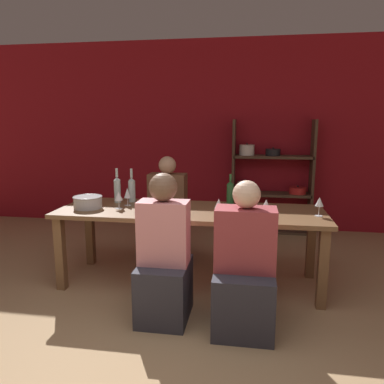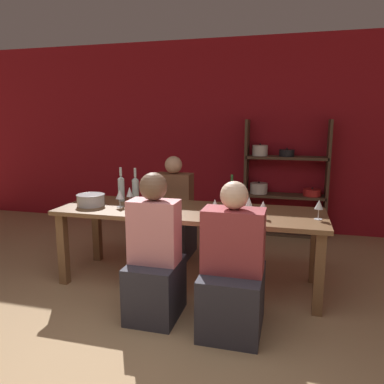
% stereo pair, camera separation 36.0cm
% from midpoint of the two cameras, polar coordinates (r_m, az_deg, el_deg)
% --- Properties ---
extents(wall_back_red, '(8.80, 0.06, 2.70)m').
position_cam_midpoint_polar(wall_back_red, '(5.51, 7.19, 8.49)').
color(wall_back_red, maroon).
rests_on(wall_back_red, ground_plane).
extents(shelf_unit, '(1.11, 0.30, 1.58)m').
position_cam_midpoint_polar(shelf_unit, '(5.33, 15.35, 0.70)').
color(shelf_unit, '#4C3828').
rests_on(shelf_unit, ground_plane).
extents(dining_table, '(2.50, 0.81, 0.74)m').
position_cam_midpoint_polar(dining_table, '(3.56, 2.49, -4.06)').
color(dining_table, brown).
rests_on(dining_table, ground_plane).
extents(mixing_bowl, '(0.28, 0.28, 0.12)m').
position_cam_midpoint_polar(mixing_bowl, '(3.77, -12.57, -1.16)').
color(mixing_bowl, '#B7BABC').
rests_on(mixing_bowl, dining_table).
extents(wine_bottle_green, '(0.07, 0.07, 0.31)m').
position_cam_midpoint_polar(wine_bottle_green, '(3.72, 8.83, -0.18)').
color(wine_bottle_green, '#1E4C23').
rests_on(wine_bottle_green, dining_table).
extents(wine_bottle_dark, '(0.07, 0.07, 0.34)m').
position_cam_midpoint_polar(wine_bottle_dark, '(3.93, -6.03, 0.59)').
color(wine_bottle_dark, '#B2C6C1').
rests_on(wine_bottle_dark, dining_table).
extents(wine_bottle_amber, '(0.07, 0.07, 0.35)m').
position_cam_midpoint_polar(wine_bottle_amber, '(3.92, -8.18, 0.62)').
color(wine_bottle_amber, '#B2C6C1').
rests_on(wine_bottle_amber, dining_table).
extents(wine_glass_empty_a, '(0.08, 0.08, 0.17)m').
position_cam_midpoint_polar(wine_glass_empty_a, '(3.64, -8.21, -0.43)').
color(wine_glass_empty_a, white).
rests_on(wine_glass_empty_a, dining_table).
extents(wine_glass_white_a, '(0.08, 0.08, 0.15)m').
position_cam_midpoint_polar(wine_glass_white_a, '(3.58, 10.10, -1.00)').
color(wine_glass_white_a, white).
rests_on(wine_glass_white_a, dining_table).
extents(wine_glass_red_a, '(0.07, 0.07, 0.15)m').
position_cam_midpoint_polar(wine_glass_red_a, '(3.28, 6.65, -1.98)').
color(wine_glass_red_a, white).
rests_on(wine_glass_red_a, dining_table).
extents(wine_glass_red_b, '(0.07, 0.07, 0.15)m').
position_cam_midpoint_polar(wine_glass_red_b, '(3.30, 13.88, -2.10)').
color(wine_glass_red_b, white).
rests_on(wine_glass_red_b, dining_table).
extents(wine_glass_white_b, '(0.07, 0.07, 0.17)m').
position_cam_midpoint_polar(wine_glass_white_b, '(3.33, 11.76, -1.69)').
color(wine_glass_white_b, white).
rests_on(wine_glass_white_b, dining_table).
extents(wine_glass_red_c, '(0.07, 0.07, 0.19)m').
position_cam_midpoint_polar(wine_glass_red_c, '(3.40, -2.13, -0.94)').
color(wine_glass_red_c, white).
rests_on(wine_glass_red_c, dining_table).
extents(wine_glass_empty_b, '(0.07, 0.07, 0.18)m').
position_cam_midpoint_polar(wine_glass_empty_b, '(3.77, -6.81, -0.06)').
color(wine_glass_empty_b, white).
rests_on(wine_glass_empty_b, dining_table).
extents(wine_glass_red_d, '(0.07, 0.07, 0.17)m').
position_cam_midpoint_polar(wine_glass_red_d, '(3.39, 21.71, -1.93)').
color(wine_glass_red_d, white).
rests_on(wine_glass_red_d, dining_table).
extents(cell_phone, '(0.15, 0.07, 0.01)m').
position_cam_midpoint_polar(cell_phone, '(3.45, -4.50, -2.97)').
color(cell_phone, '#1E2338').
rests_on(cell_phone, dining_table).
extents(person_near_a, '(0.45, 0.56, 1.14)m').
position_cam_midpoint_polar(person_near_a, '(2.88, 9.85, -12.90)').
color(person_near_a, '#2D2D38').
rests_on(person_near_a, ground_plane).
extents(person_far_a, '(0.42, 0.53, 1.17)m').
position_cam_midpoint_polar(person_far_a, '(4.36, -0.40, -4.34)').
color(person_far_a, '#2D2D38').
rests_on(person_far_a, ground_plane).
extents(person_near_b, '(0.39, 0.48, 1.18)m').
position_cam_midpoint_polar(person_near_b, '(3.02, -2.22, -11.10)').
color(person_near_b, '#2D2D38').
rests_on(person_near_b, ground_plane).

